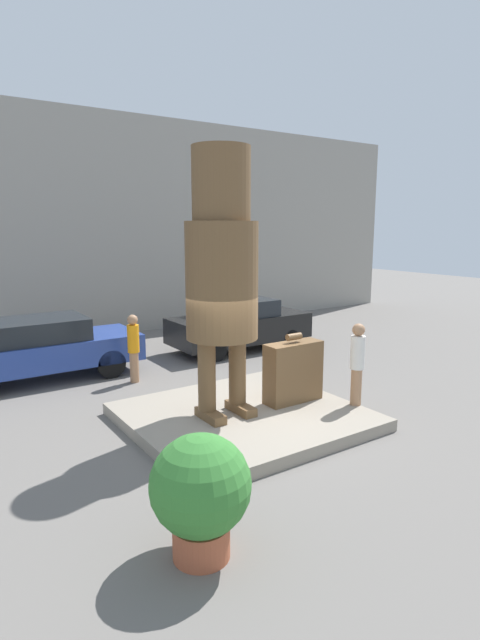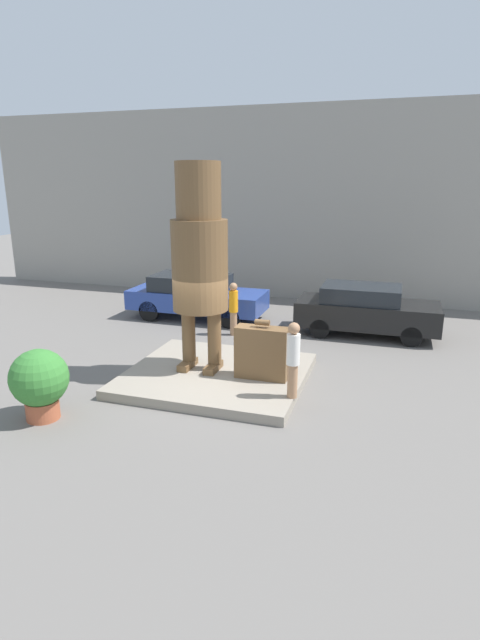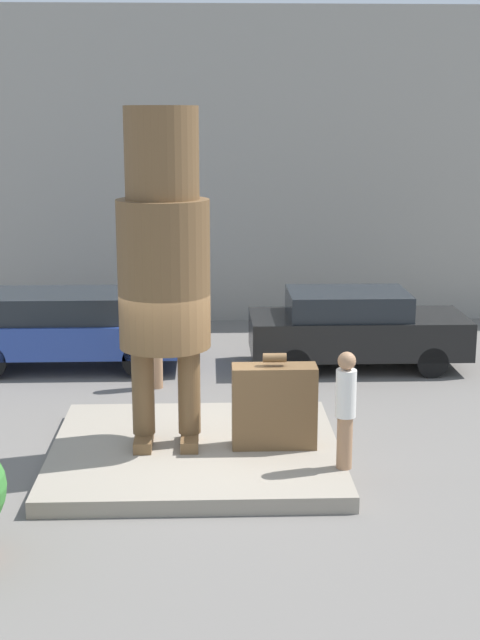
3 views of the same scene
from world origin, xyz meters
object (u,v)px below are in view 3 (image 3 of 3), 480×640
parked_car_blue (67,327)px  worker_hivis (156,340)px  giant_suitcase (274,406)px  parked_car_black (355,327)px  statue_figure (163,253)px  tourist (346,405)px

parked_car_blue → worker_hivis: 2.40m
parked_car_blue → giant_suitcase: bearing=-53.7°
parked_car_black → worker_hivis: size_ratio=2.58×
statue_figure → parked_car_blue: (-2.23, 5.00, -2.26)m
statue_figure → worker_hivis: bearing=95.5°
tourist → parked_car_blue: 7.68m
giant_suitcase → tourist: size_ratio=0.85×
worker_hivis → statue_figure: bearing=-84.5°
tourist → worker_hivis: (-2.84, 4.57, -0.22)m
giant_suitcase → tourist: bearing=-43.7°
statue_figure → parked_car_blue: statue_figure is taller
tourist → parked_car_blue: tourist is taller
statue_figure → tourist: size_ratio=2.95×
giant_suitcase → parked_car_blue: 6.43m
statue_figure → tourist: bearing=-22.8°
parked_car_black → parked_car_blue: bearing=178.2°
parked_car_blue → parked_car_black: size_ratio=1.10×
giant_suitcase → parked_car_black: giant_suitcase is taller
parked_car_blue → parked_car_black: bearing=-1.8°
statue_figure → giant_suitcase: bearing=-6.5°
giant_suitcase → tourist: (0.91, -0.87, 0.29)m
giant_suitcase → worker_hivis: worker_hivis is taller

